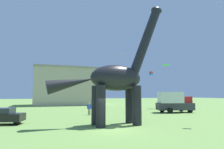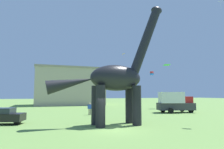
{
  "view_description": "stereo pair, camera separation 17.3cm",
  "coord_description": "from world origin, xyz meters",
  "px_view_note": "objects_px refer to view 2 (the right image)",
  "views": [
    {
      "loc": [
        -5.69,
        -15.27,
        2.85
      ],
      "look_at": [
        1.16,
        3.77,
        4.88
      ],
      "focal_mm": 31.77,
      "sensor_mm": 36.0,
      "label": 1
    },
    {
      "loc": [
        -5.53,
        -15.33,
        2.85
      ],
      "look_at": [
        1.16,
        3.77,
        4.88
      ],
      "focal_mm": 31.77,
      "sensor_mm": 36.0,
      "label": 2
    }
  ],
  "objects_px": {
    "kite_trailing": "(167,65)",
    "kite_far_left": "(152,73)",
    "kite_mid_right": "(221,1)",
    "person_near_flyer": "(131,106)",
    "parked_box_truck": "(175,102)",
    "kite_far_right": "(123,54)",
    "dinosaur_sculpture": "(115,78)",
    "person_vendor_side": "(90,108)",
    "parked_sedan_left": "(1,116)"
  },
  "relations": [
    {
      "from": "kite_trailing",
      "to": "kite_far_left",
      "type": "xyz_separation_m",
      "value": [
        -7.5,
        -6.43,
        -2.7
      ]
    },
    {
      "from": "kite_far_left",
      "to": "kite_mid_right",
      "type": "relative_size",
      "value": 0.69
    },
    {
      "from": "dinosaur_sculpture",
      "to": "kite_mid_right",
      "type": "bearing_deg",
      "value": -42.08
    },
    {
      "from": "person_near_flyer",
      "to": "kite_far_left",
      "type": "xyz_separation_m",
      "value": [
        4.18,
        0.73,
        5.36
      ]
    },
    {
      "from": "dinosaur_sculpture",
      "to": "parked_box_truck",
      "type": "relative_size",
      "value": 2.05
    },
    {
      "from": "kite_far_right",
      "to": "kite_far_left",
      "type": "bearing_deg",
      "value": -57.52
    },
    {
      "from": "dinosaur_sculpture",
      "to": "kite_far_left",
      "type": "relative_size",
      "value": 20.09
    },
    {
      "from": "dinosaur_sculpture",
      "to": "person_near_flyer",
      "type": "distance_m",
      "value": 12.89
    },
    {
      "from": "dinosaur_sculpture",
      "to": "kite_mid_right",
      "type": "height_order",
      "value": "kite_mid_right"
    },
    {
      "from": "person_vendor_side",
      "to": "person_near_flyer",
      "type": "relative_size",
      "value": 1.02
    },
    {
      "from": "person_near_flyer",
      "to": "kite_far_left",
      "type": "bearing_deg",
      "value": 21.96
    },
    {
      "from": "kite_trailing",
      "to": "kite_far_left",
      "type": "height_order",
      "value": "kite_trailing"
    },
    {
      "from": "parked_box_truck",
      "to": "kite_mid_right",
      "type": "distance_m",
      "value": 15.81
    },
    {
      "from": "dinosaur_sculpture",
      "to": "kite_mid_right",
      "type": "relative_size",
      "value": 13.89
    },
    {
      "from": "person_vendor_side",
      "to": "kite_far_right",
      "type": "distance_m",
      "value": 13.84
    },
    {
      "from": "person_vendor_side",
      "to": "kite_far_left",
      "type": "relative_size",
      "value": 2.77
    },
    {
      "from": "dinosaur_sculpture",
      "to": "kite_trailing",
      "type": "bearing_deg",
      "value": 14.0
    },
    {
      "from": "person_near_flyer",
      "to": "kite_far_right",
      "type": "relative_size",
      "value": 1.95
    },
    {
      "from": "dinosaur_sculpture",
      "to": "kite_far_left",
      "type": "distance_m",
      "value": 15.69
    },
    {
      "from": "kite_far_right",
      "to": "kite_mid_right",
      "type": "xyz_separation_m",
      "value": [
        3.57,
        -18.55,
        2.37
      ]
    },
    {
      "from": "person_near_flyer",
      "to": "kite_mid_right",
      "type": "distance_m",
      "value": 18.07
    },
    {
      "from": "person_near_flyer",
      "to": "dinosaur_sculpture",
      "type": "bearing_deg",
      "value": -109.51
    },
    {
      "from": "person_vendor_side",
      "to": "kite_far_right",
      "type": "relative_size",
      "value": 1.99
    },
    {
      "from": "person_near_flyer",
      "to": "person_vendor_side",
      "type": "bearing_deg",
      "value": -160.24
    },
    {
      "from": "kite_far_left",
      "to": "kite_mid_right",
      "type": "height_order",
      "value": "kite_mid_right"
    },
    {
      "from": "kite_far_right",
      "to": "person_near_flyer",
      "type": "bearing_deg",
      "value": -100.6
    },
    {
      "from": "person_vendor_side",
      "to": "kite_trailing",
      "type": "height_order",
      "value": "kite_trailing"
    },
    {
      "from": "person_near_flyer",
      "to": "kite_trailing",
      "type": "distance_m",
      "value": 15.89
    },
    {
      "from": "person_near_flyer",
      "to": "parked_box_truck",
      "type": "bearing_deg",
      "value": -3.54
    },
    {
      "from": "parked_sedan_left",
      "to": "person_vendor_side",
      "type": "relative_size",
      "value": 2.69
    },
    {
      "from": "dinosaur_sculpture",
      "to": "kite_far_right",
      "type": "height_order",
      "value": "dinosaur_sculpture"
    },
    {
      "from": "person_vendor_side",
      "to": "person_near_flyer",
      "type": "distance_m",
      "value": 6.81
    },
    {
      "from": "parked_sedan_left",
      "to": "kite_mid_right",
      "type": "relative_size",
      "value": 5.15
    },
    {
      "from": "kite_trailing",
      "to": "kite_far_left",
      "type": "relative_size",
      "value": 2.5
    },
    {
      "from": "parked_box_truck",
      "to": "person_near_flyer",
      "type": "height_order",
      "value": "parked_box_truck"
    },
    {
      "from": "kite_far_left",
      "to": "person_vendor_side",
      "type": "bearing_deg",
      "value": -171.49
    },
    {
      "from": "parked_box_truck",
      "to": "kite_trailing",
      "type": "xyz_separation_m",
      "value": [
        4.99,
        9.03,
        7.4
      ]
    },
    {
      "from": "kite_far_right",
      "to": "kite_mid_right",
      "type": "distance_m",
      "value": 19.04
    },
    {
      "from": "dinosaur_sculpture",
      "to": "kite_far_right",
      "type": "bearing_deg",
      "value": 34.7
    },
    {
      "from": "person_near_flyer",
      "to": "kite_far_left",
      "type": "height_order",
      "value": "kite_far_left"
    },
    {
      "from": "kite_mid_right",
      "to": "person_near_flyer",
      "type": "bearing_deg",
      "value": 109.7
    },
    {
      "from": "kite_far_left",
      "to": "kite_trailing",
      "type": "bearing_deg",
      "value": 40.62
    },
    {
      "from": "parked_box_truck",
      "to": "kite_far_right",
      "type": "relative_size",
      "value": 7.05
    },
    {
      "from": "person_vendor_side",
      "to": "kite_far_left",
      "type": "bearing_deg",
      "value": -170.58
    },
    {
      "from": "parked_box_truck",
      "to": "kite_far_left",
      "type": "xyz_separation_m",
      "value": [
        -2.51,
        2.6,
        4.71
      ]
    },
    {
      "from": "parked_box_truck",
      "to": "kite_trailing",
      "type": "bearing_deg",
      "value": 76.41
    },
    {
      "from": "kite_trailing",
      "to": "parked_sedan_left",
      "type": "bearing_deg",
      "value": -154.16
    },
    {
      "from": "kite_far_left",
      "to": "parked_sedan_left",
      "type": "bearing_deg",
      "value": -160.69
    },
    {
      "from": "kite_trailing",
      "to": "kite_mid_right",
      "type": "relative_size",
      "value": 1.73
    },
    {
      "from": "parked_sedan_left",
      "to": "person_near_flyer",
      "type": "bearing_deg",
      "value": 36.82
    }
  ]
}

